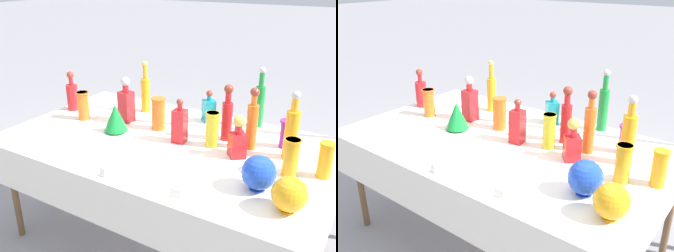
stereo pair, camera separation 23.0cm
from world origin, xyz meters
TOP-DOWN VIEW (x-y plane):
  - ground_plane at (0.00, 0.00)m, footprint 40.00×40.00m
  - display_table at (0.00, -0.03)m, footprint 2.04×1.20m
  - tall_bottle_0 at (0.70, 0.16)m, footprint 0.08×0.08m
  - tall_bottle_1 at (0.30, 0.21)m, footprint 0.07×0.07m
  - tall_bottle_2 at (-0.92, 0.12)m, footprint 0.08×0.08m
  - tall_bottle_3 at (0.40, 0.53)m, footprint 0.06×0.06m
  - tall_bottle_4 at (-0.42, 0.37)m, footprint 0.07×0.07m
  - tall_bottle_5 at (0.48, 0.16)m, footprint 0.07×0.07m
  - square_decanter_0 at (0.07, 0.03)m, footprint 0.09×0.09m
  - square_decanter_1 at (0.07, 0.43)m, footprint 0.11×0.11m
  - square_decanter_2 at (-0.42, 0.13)m, footprint 0.09×0.09m
  - square_decanter_3 at (0.45, 0.02)m, footprint 0.12×0.12m
  - slender_vase_0 at (-0.15, 0.13)m, footprint 0.10×0.10m
  - slender_vase_1 at (0.76, -0.04)m, footprint 0.09×0.09m
  - slender_vase_2 at (0.26, 0.07)m, footprint 0.08×0.08m
  - slender_vase_3 at (-0.71, 0.01)m, footprint 0.09×0.09m
  - slender_vase_4 at (0.65, 0.29)m, footprint 0.09×0.09m
  - slender_vase_5 at (0.91, 0.03)m, footprint 0.08×0.08m
  - fluted_vase_0 at (-0.37, -0.05)m, footprint 0.16×0.16m
  - round_bowl_0 at (0.66, -0.26)m, footprint 0.17×0.17m
  - round_bowl_1 at (0.84, -0.36)m, footprint 0.16×0.16m
  - price_tag_left at (-0.06, -0.55)m, footprint 0.05×0.03m
  - price_tag_center at (0.36, -0.52)m, footprint 0.06×0.02m
  - cardboard_box_behind_left at (0.09, 1.00)m, footprint 0.53×0.38m

SIDE VIEW (x-z plane):
  - ground_plane at x=0.00m, z-range 0.00..0.00m
  - cardboard_box_behind_left at x=0.09m, z-range -0.04..0.30m
  - display_table at x=0.00m, z-range 0.33..1.09m
  - price_tag_center at x=0.36m, z-range 0.76..0.80m
  - price_tag_left at x=-0.06m, z-range 0.76..0.80m
  - round_bowl_1 at x=0.84m, z-range 0.76..0.93m
  - square_decanter_1 at x=0.07m, z-range 0.74..0.97m
  - round_bowl_0 at x=0.66m, z-range 0.76..0.94m
  - slender_vase_4 at x=0.65m, z-range 0.77..0.94m
  - fluted_vase_0 at x=-0.37m, z-range 0.76..0.95m
  - slender_vase_5 at x=0.91m, z-range 0.77..0.96m
  - slender_vase_3 at x=-0.71m, z-range 0.77..0.97m
  - square_decanter_3 at x=0.45m, z-range 0.74..1.00m
  - slender_vase_1 at x=0.76m, z-range 0.77..0.97m
  - slender_vase_2 at x=0.26m, z-range 0.77..0.98m
  - slender_vase_0 at x=-0.15m, z-range 0.77..0.98m
  - square_decanter_0 at x=0.07m, z-range 0.74..1.02m
  - tall_bottle_2 at x=-0.92m, z-range 0.73..1.03m
  - square_decanter_2 at x=-0.42m, z-range 0.74..1.06m
  - tall_bottle_4 at x=-0.42m, z-range 0.72..1.10m
  - tall_bottle_1 at x=0.30m, z-range 0.74..1.10m
  - tall_bottle_0 at x=0.70m, z-range 0.73..1.12m
  - tall_bottle_5 at x=0.48m, z-range 0.74..1.12m
  - tall_bottle_3 at x=0.40m, z-range 0.73..1.14m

